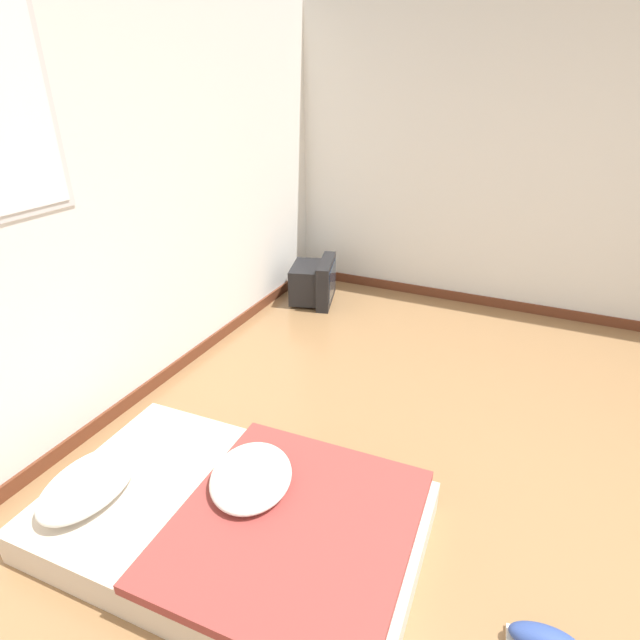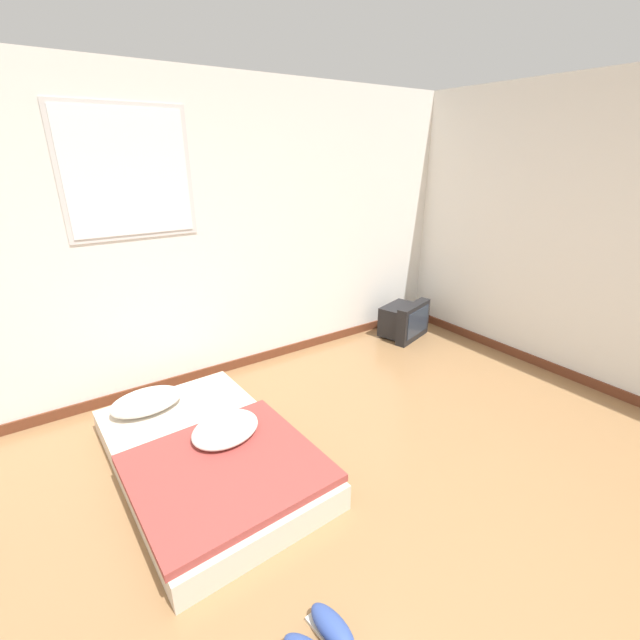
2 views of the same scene
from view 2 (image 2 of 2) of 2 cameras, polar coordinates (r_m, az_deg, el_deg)
wall_back at (r=3.80m, az=-19.01°, el=9.79°), size 8.30×0.08×2.60m
mattress_bed at (r=3.09m, az=-14.96°, el=-16.59°), size 1.13×1.79×0.32m
crt_tv at (r=4.97m, az=11.14°, el=-0.03°), size 0.60×0.51×0.42m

